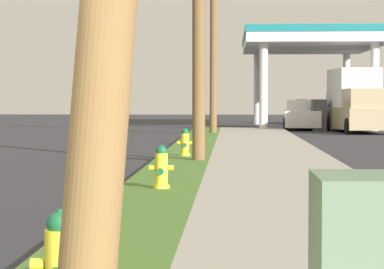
{
  "coord_description": "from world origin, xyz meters",
  "views": [
    {
      "loc": [
        1.95,
        -3.4,
        1.66
      ],
      "look_at": [
        1.14,
        13.53,
        0.91
      ],
      "focal_mm": 76.93,
      "sensor_mm": 36.0,
      "label": 1
    }
  ],
  "objects": [
    {
      "name": "utility_pole_background",
      "position": [
        1.16,
        33.0,
        4.91
      ],
      "size": [
        0.39,
        1.41,
        9.41
      ],
      "color": "brown",
      "rests_on": "grass_verge"
    },
    {
      "name": "fire_hydrant_nearest",
      "position": [
        0.73,
        2.37,
        0.45
      ],
      "size": [
        0.42,
        0.38,
        0.74
      ],
      "color": "yellow",
      "rests_on": "grass_verge"
    },
    {
      "name": "truck_silver_at_forecourt",
      "position": [
        8.8,
        47.72,
        0.91
      ],
      "size": [
        2.43,
        5.52,
        1.97
      ],
      "color": "#BCBCC1",
      "rests_on": "ground"
    },
    {
      "name": "car_white_by_near_pump",
      "position": [
        5.67,
        40.11,
        0.72
      ],
      "size": [
        2.17,
        4.6,
        1.57
      ],
      "color": "white",
      "rests_on": "ground"
    },
    {
      "name": "fire_hydrant_third",
      "position": [
        0.72,
        18.42,
        0.45
      ],
      "size": [
        0.42,
        0.37,
        0.74
      ],
      "color": "yellow",
      "rests_on": "grass_verge"
    },
    {
      "name": "fire_hydrant_second",
      "position": [
        0.76,
        10.53,
        0.45
      ],
      "size": [
        0.42,
        0.38,
        0.74
      ],
      "color": "yellow",
      "rests_on": "grass_verge"
    },
    {
      "name": "truck_tan_on_apron",
      "position": [
        8.04,
        37.07,
        1.49
      ],
      "size": [
        2.49,
        6.51,
        3.11
      ],
      "color": "tan",
      "rests_on": "ground"
    },
    {
      "name": "fire_hydrant_fourth",
      "position": [
        0.8,
        25.69,
        0.45
      ],
      "size": [
        0.42,
        0.37,
        0.74
      ],
      "color": "yellow",
      "rests_on": "grass_verge"
    }
  ]
}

